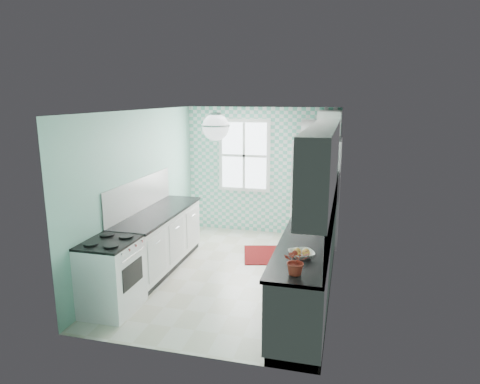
% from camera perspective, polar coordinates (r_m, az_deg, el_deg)
% --- Properties ---
extents(floor, '(3.00, 4.40, 0.02)m').
position_cam_1_polar(floor, '(6.80, -0.95, -10.84)').
color(floor, silver).
rests_on(floor, ground).
extents(ceiling, '(3.00, 4.40, 0.02)m').
position_cam_1_polar(ceiling, '(6.24, -1.03, 10.89)').
color(ceiling, white).
rests_on(ceiling, wall_back).
extents(wall_back, '(3.00, 0.02, 2.50)m').
position_cam_1_polar(wall_back, '(8.51, 2.94, 2.84)').
color(wall_back, '#7BB7A4').
rests_on(wall_back, floor).
extents(wall_front, '(3.00, 0.02, 2.50)m').
position_cam_1_polar(wall_front, '(4.40, -8.65, -6.83)').
color(wall_front, '#7BB7A4').
rests_on(wall_front, floor).
extents(wall_left, '(0.02, 4.40, 2.50)m').
position_cam_1_polar(wall_left, '(6.95, -13.09, 0.26)').
color(wall_left, '#7BB7A4').
rests_on(wall_left, floor).
extents(wall_right, '(0.02, 4.40, 2.50)m').
position_cam_1_polar(wall_right, '(6.19, 12.62, -1.23)').
color(wall_right, '#7BB7A4').
rests_on(wall_right, floor).
extents(accent_wall, '(3.00, 0.01, 2.50)m').
position_cam_1_polar(accent_wall, '(8.49, 2.91, 2.81)').
color(accent_wall, '#63C2A7').
rests_on(accent_wall, wall_back).
extents(window, '(1.04, 0.05, 1.44)m').
position_cam_1_polar(window, '(8.50, 0.57, 4.88)').
color(window, white).
rests_on(window, wall_back).
extents(backsplash_right, '(0.02, 3.60, 0.51)m').
position_cam_1_polar(backsplash_right, '(5.82, 12.25, -2.67)').
color(backsplash_right, white).
rests_on(backsplash_right, wall_right).
extents(backsplash_left, '(0.02, 2.15, 0.51)m').
position_cam_1_polar(backsplash_left, '(6.89, -13.18, -0.33)').
color(backsplash_left, white).
rests_on(backsplash_left, wall_left).
extents(upper_cabinets_right, '(0.33, 3.20, 0.90)m').
position_cam_1_polar(upper_cabinets_right, '(5.48, 10.91, 4.00)').
color(upper_cabinets_right, white).
rests_on(upper_cabinets_right, wall_right).
extents(upper_cabinet_fridge, '(0.40, 0.74, 0.40)m').
position_cam_1_polar(upper_cabinet_fridge, '(7.87, 11.90, 9.10)').
color(upper_cabinet_fridge, white).
rests_on(upper_cabinet_fridge, wall_right).
extents(ceiling_light, '(0.34, 0.34, 0.35)m').
position_cam_1_polar(ceiling_light, '(5.48, -3.26, 8.66)').
color(ceiling_light, silver).
rests_on(ceiling_light, ceiling).
extents(base_cabinets_right, '(0.60, 3.60, 0.90)m').
position_cam_1_polar(base_cabinets_right, '(6.07, 9.16, -9.31)').
color(base_cabinets_right, white).
rests_on(base_cabinets_right, floor).
extents(countertop_right, '(0.63, 3.60, 0.04)m').
position_cam_1_polar(countertop_right, '(5.91, 9.18, -5.07)').
color(countertop_right, black).
rests_on(countertop_right, base_cabinets_right).
extents(base_cabinets_left, '(0.60, 2.15, 0.90)m').
position_cam_1_polar(base_cabinets_left, '(6.96, -10.76, -6.44)').
color(base_cabinets_left, white).
rests_on(base_cabinets_left, floor).
extents(countertop_left, '(0.63, 2.15, 0.04)m').
position_cam_1_polar(countertop_left, '(6.82, -10.80, -2.72)').
color(countertop_left, black).
rests_on(countertop_left, base_cabinets_left).
extents(fridge, '(0.85, 0.84, 1.95)m').
position_cam_1_polar(fridge, '(8.01, 10.11, 0.02)').
color(fridge, silver).
rests_on(fridge, floor).
extents(stove, '(0.61, 0.76, 0.92)m').
position_cam_1_polar(stove, '(5.79, -16.78, -10.51)').
color(stove, white).
rests_on(stove, floor).
extents(sink, '(0.47, 0.39, 0.53)m').
position_cam_1_polar(sink, '(6.88, 10.13, -2.46)').
color(sink, silver).
rests_on(sink, countertop_right).
extents(rug, '(0.84, 1.04, 0.01)m').
position_cam_1_polar(rug, '(7.52, 3.06, -8.35)').
color(rug, '#7F0802').
rests_on(rug, floor).
extents(dish_towel, '(0.07, 0.27, 0.40)m').
position_cam_1_polar(dish_towel, '(6.67, 6.99, -6.90)').
color(dish_towel, '#63B7B0').
rests_on(dish_towel, base_cabinets_right).
extents(fruit_bowl, '(0.38, 0.38, 0.07)m').
position_cam_1_polar(fruit_bowl, '(4.88, 8.19, -8.23)').
color(fruit_bowl, white).
rests_on(fruit_bowl, countertop_right).
extents(potted_plant, '(0.31, 0.29, 0.29)m').
position_cam_1_polar(potted_plant, '(4.40, 7.54, -9.07)').
color(potted_plant, '#AA2229').
rests_on(potted_plant, countertop_right).
extents(soap_bottle, '(0.10, 0.11, 0.19)m').
position_cam_1_polar(soap_bottle, '(6.99, 10.63, -1.36)').
color(soap_bottle, '#8499AB').
rests_on(soap_bottle, countertop_right).
extents(microwave, '(0.63, 0.45, 0.34)m').
position_cam_1_polar(microwave, '(7.85, 10.44, 8.18)').
color(microwave, white).
rests_on(microwave, fridge).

